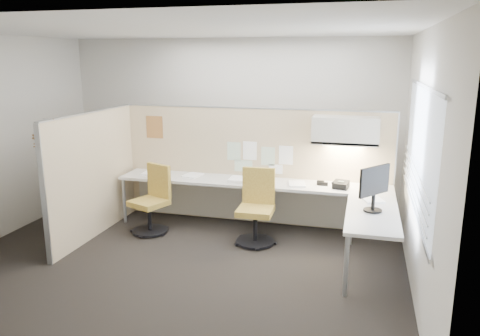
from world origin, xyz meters
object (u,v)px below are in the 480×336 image
(chair_right, at_px, (256,209))
(phone, at_px, (340,185))
(chair_left, at_px, (152,202))
(monitor, at_px, (374,186))
(desk, at_px, (272,194))

(chair_right, xyz_separation_m, phone, (1.09, 0.42, 0.31))
(chair_left, distance_m, chair_right, 1.55)
(monitor, distance_m, phone, 1.04)
(chair_right, bearing_deg, chair_left, 178.25)
(phone, bearing_deg, desk, -162.74)
(desk, distance_m, chair_left, 1.73)
(desk, distance_m, phone, 0.97)
(desk, height_order, chair_right, chair_right)
(chair_left, distance_m, phone, 2.69)
(phone, bearing_deg, chair_right, -146.14)
(chair_right, height_order, monitor, monitor)
(monitor, height_order, phone, monitor)
(monitor, bearing_deg, chair_right, 109.21)
(chair_left, bearing_deg, desk, 33.58)
(chair_left, distance_m, monitor, 3.15)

